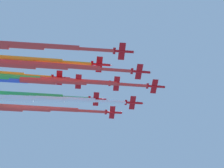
{
  "coord_description": "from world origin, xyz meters",
  "views": [
    {
      "loc": [
        135.74,
        32.24,
        93.58
      ],
      "look_at": [
        0.0,
        0.0,
        212.33
      ],
      "focal_mm": 62.48,
      "sensor_mm": 36.0,
      "label": 1
    }
  ],
  "objects_px": {
    "jet_port_mid": "(39,80)",
    "jet_lead": "(68,81)",
    "jet_starboard_inner": "(49,66)",
    "jet_port_inner": "(46,99)",
    "jet_trail_port": "(16,59)",
    "jet_starboard_outer": "(21,95)",
    "jet_starboard_mid": "(34,108)",
    "jet_port_outer": "(23,46)"
  },
  "relations": [
    {
      "from": "jet_port_mid",
      "to": "jet_lead",
      "type": "bearing_deg",
      "value": 106.61
    },
    {
      "from": "jet_starboard_inner",
      "to": "jet_port_mid",
      "type": "distance_m",
      "value": 13.06
    },
    {
      "from": "jet_port_inner",
      "to": "jet_port_mid",
      "type": "distance_m",
      "value": 11.73
    },
    {
      "from": "jet_port_mid",
      "to": "jet_trail_port",
      "type": "relative_size",
      "value": 0.98
    },
    {
      "from": "jet_port_inner",
      "to": "jet_starboard_outer",
      "type": "height_order",
      "value": "jet_starboard_outer"
    },
    {
      "from": "jet_starboard_outer",
      "to": "jet_trail_port",
      "type": "relative_size",
      "value": 0.98
    },
    {
      "from": "jet_starboard_mid",
      "to": "jet_starboard_outer",
      "type": "bearing_deg",
      "value": -6.81
    },
    {
      "from": "jet_port_mid",
      "to": "jet_starboard_outer",
      "type": "distance_m",
      "value": 14.37
    },
    {
      "from": "jet_port_outer",
      "to": "jet_starboard_outer",
      "type": "relative_size",
      "value": 1.13
    },
    {
      "from": "jet_lead",
      "to": "jet_trail_port",
      "type": "bearing_deg",
      "value": -45.6
    },
    {
      "from": "jet_starboard_inner",
      "to": "jet_starboard_outer",
      "type": "relative_size",
      "value": 1.09
    },
    {
      "from": "jet_starboard_mid",
      "to": "jet_trail_port",
      "type": "bearing_deg",
      "value": 8.51
    },
    {
      "from": "jet_starboard_inner",
      "to": "jet_starboard_mid",
      "type": "bearing_deg",
      "value": -147.04
    },
    {
      "from": "jet_lead",
      "to": "jet_port_inner",
      "type": "bearing_deg",
      "value": -118.98
    },
    {
      "from": "jet_port_inner",
      "to": "jet_port_mid",
      "type": "height_order",
      "value": "jet_port_mid"
    },
    {
      "from": "jet_port_mid",
      "to": "jet_trail_port",
      "type": "distance_m",
      "value": 15.39
    },
    {
      "from": "jet_lead",
      "to": "jet_starboard_outer",
      "type": "xyz_separation_m",
      "value": [
        -3.6,
        -25.06,
        -0.8
      ]
    },
    {
      "from": "jet_starboard_inner",
      "to": "jet_lead",
      "type": "bearing_deg",
      "value": 162.27
    },
    {
      "from": "jet_lead",
      "to": "jet_trail_port",
      "type": "distance_m",
      "value": 25.89
    },
    {
      "from": "jet_starboard_inner",
      "to": "jet_starboard_outer",
      "type": "height_order",
      "value": "jet_starboard_outer"
    },
    {
      "from": "jet_port_mid",
      "to": "jet_starboard_outer",
      "type": "bearing_deg",
      "value": -121.21
    },
    {
      "from": "jet_port_mid",
      "to": "jet_port_outer",
      "type": "xyz_separation_m",
      "value": [
        23.19,
        1.83,
        -0.96
      ]
    },
    {
      "from": "jet_port_outer",
      "to": "jet_starboard_inner",
      "type": "bearing_deg",
      "value": 153.65
    },
    {
      "from": "jet_lead",
      "to": "jet_starboard_inner",
      "type": "bearing_deg",
      "value": -17.73
    },
    {
      "from": "jet_starboard_inner",
      "to": "jet_trail_port",
      "type": "bearing_deg",
      "value": -72.43
    },
    {
      "from": "jet_starboard_mid",
      "to": "jet_trail_port",
      "type": "height_order",
      "value": "jet_trail_port"
    },
    {
      "from": "jet_port_outer",
      "to": "jet_trail_port",
      "type": "distance_m",
      "value": 11.83
    },
    {
      "from": "jet_port_inner",
      "to": "jet_starboard_mid",
      "type": "height_order",
      "value": "jet_starboard_mid"
    },
    {
      "from": "jet_starboard_inner",
      "to": "jet_port_outer",
      "type": "bearing_deg",
      "value": -26.35
    },
    {
      "from": "jet_trail_port",
      "to": "jet_port_outer",
      "type": "bearing_deg",
      "value": 40.01
    },
    {
      "from": "jet_port_mid",
      "to": "jet_starboard_mid",
      "type": "height_order",
      "value": "jet_port_mid"
    },
    {
      "from": "jet_port_inner",
      "to": "jet_starboard_inner",
      "type": "bearing_deg",
      "value": 24.04
    },
    {
      "from": "jet_starboard_mid",
      "to": "jet_port_outer",
      "type": "distance_m",
      "value": 44.85
    },
    {
      "from": "jet_port_inner",
      "to": "jet_port_mid",
      "type": "xyz_separation_m",
      "value": [
        11.49,
        1.04,
        2.11
      ]
    },
    {
      "from": "jet_starboard_outer",
      "to": "jet_trail_port",
      "type": "height_order",
      "value": "jet_trail_port"
    },
    {
      "from": "jet_starboard_mid",
      "to": "jet_port_outer",
      "type": "bearing_deg",
      "value": 16.31
    },
    {
      "from": "jet_starboard_inner",
      "to": "jet_port_inner",
      "type": "bearing_deg",
      "value": -155.96
    },
    {
      "from": "jet_port_mid",
      "to": "jet_trail_port",
      "type": "height_order",
      "value": "jet_trail_port"
    },
    {
      "from": "jet_port_outer",
      "to": "jet_lead",
      "type": "bearing_deg",
      "value": 157.87
    },
    {
      "from": "jet_starboard_inner",
      "to": "jet_starboard_mid",
      "type": "distance_m",
      "value": 35.36
    },
    {
      "from": "jet_lead",
      "to": "jet_trail_port",
      "type": "xyz_separation_m",
      "value": [
        18.09,
        -18.47,
        1.41
      ]
    },
    {
      "from": "jet_port_inner",
      "to": "jet_starboard_outer",
      "type": "relative_size",
      "value": 1.15
    }
  ]
}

